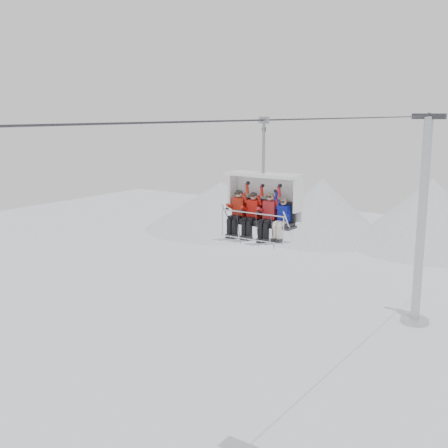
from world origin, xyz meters
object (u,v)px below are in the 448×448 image
Objects in this scene: chairlift_carrier at (265,198)px; skier_far_right at (282,218)px; lift_tower_right at (421,237)px; skier_center_left at (252,213)px; skier_center_right at (269,214)px; skier_far_left at (238,211)px.

skier_far_right is at bearing -21.03° from chairlift_carrier.
lift_tower_right is 7.99× the size of skier_center_left.
skier_center_right is (0.64, 0.00, 0.02)m from skier_center_left.
chairlift_carrier is at bearing -90.00° from lift_tower_right.
skier_far_left is (-0.89, -19.88, 4.46)m from lift_tower_right.
skier_far_right is at bearing -2.14° from skier_center_right.
lift_tower_right is 7.99× the size of skier_far_right.
chairlift_carrier is (0.00, -19.58, 4.94)m from lift_tower_right.
skier_center_left reaches higher than skier_far_right.
chairlift_carrier is 2.31× the size of skier_center_right.
lift_tower_right is at bearing 90.00° from chairlift_carrier.
skier_center_right reaches higher than skier_far_right.
skier_center_left is (-0.31, -19.89, 4.44)m from lift_tower_right.
chairlift_carrier is 0.66m from skier_center_right.
skier_center_right is at bearing 0.37° from skier_center_left.
skier_far_left reaches higher than skier_far_right.
skier_far_right is (1.15, -0.01, -0.05)m from skier_center_left.
chairlift_carrier is at bearing 158.97° from skier_far_right.
skier_far_left is at bearing 179.36° from skier_far_right.
skier_center_left is (0.58, -0.00, -0.02)m from skier_far_left.
skier_center_right is (1.23, -0.00, -0.00)m from skier_far_left.
skier_far_left is 1.03× the size of skier_far_right.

